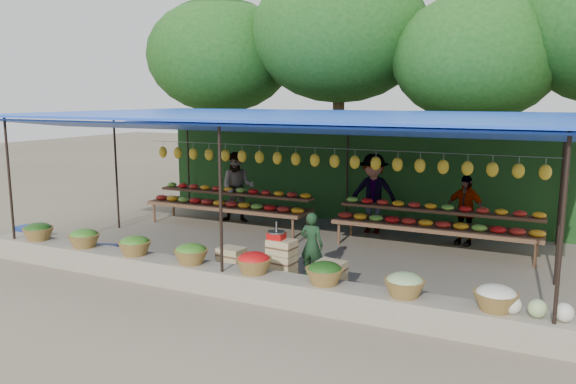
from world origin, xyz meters
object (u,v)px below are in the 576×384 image
at_px(vendor_seated, 312,245).
at_px(blue_crate_back, 27,233).
at_px(weighing_scale, 276,235).
at_px(crate_counter, 280,266).
at_px(blue_crate_front, 105,253).

distance_m(vendor_seated, blue_crate_back, 6.80).
relative_size(weighing_scale, blue_crate_back, 0.61).
relative_size(crate_counter, blue_crate_back, 4.80).
bearing_deg(vendor_seated, blue_crate_back, 4.14).
bearing_deg(blue_crate_back, vendor_seated, 11.64).
bearing_deg(crate_counter, blue_crate_back, 178.14).
height_order(crate_counter, blue_crate_back, crate_counter).
bearing_deg(vendor_seated, crate_counter, 60.29).
bearing_deg(weighing_scale, blue_crate_front, -176.25).
distance_m(crate_counter, blue_crate_front, 3.72).
height_order(weighing_scale, blue_crate_back, weighing_scale).
xyz_separation_m(crate_counter, blue_crate_back, (-6.44, 0.21, -0.16)).
bearing_deg(weighing_scale, vendor_seated, 54.07).
height_order(blue_crate_front, blue_crate_back, blue_crate_back).
height_order(weighing_scale, blue_crate_front, weighing_scale).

